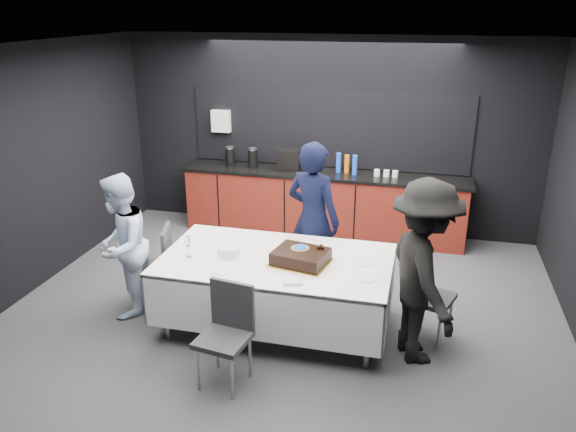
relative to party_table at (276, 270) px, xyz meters
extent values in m
plane|color=#44454A|center=(0.00, 0.40, -0.64)|extent=(6.00, 6.00, 0.00)
cube|color=white|center=(0.00, 0.40, 2.16)|extent=(6.00, 5.00, 0.04)
cube|color=black|center=(0.00, 2.90, 0.76)|extent=(6.00, 0.04, 2.80)
cube|color=black|center=(0.00, -2.10, 0.76)|extent=(6.00, 0.04, 2.80)
cube|color=black|center=(-3.00, 0.40, 0.76)|extent=(0.04, 5.00, 2.80)
cube|color=#5E170E|center=(0.00, 2.60, -0.19)|extent=(4.00, 0.60, 0.90)
cube|color=black|center=(0.00, 2.60, 0.28)|extent=(4.10, 0.64, 0.04)
cube|color=black|center=(0.00, 2.88, 0.86)|extent=(4.00, 0.03, 1.10)
cube|color=white|center=(-1.60, 2.83, 0.91)|extent=(0.28, 0.12, 0.32)
cylinder|color=black|center=(-1.40, 2.60, 0.43)|extent=(0.14, 0.14, 0.26)
cylinder|color=black|center=(-1.05, 2.60, 0.43)|extent=(0.14, 0.14, 0.26)
cube|color=black|center=(-0.50, 2.60, 0.45)|extent=(0.32, 0.24, 0.30)
cylinder|color=blue|center=(0.20, 2.65, 0.44)|extent=(0.07, 0.07, 0.28)
cylinder|color=orange|center=(0.32, 2.65, 0.43)|extent=(0.07, 0.07, 0.26)
cylinder|color=blue|center=(0.44, 2.58, 0.44)|extent=(0.07, 0.07, 0.28)
cylinder|color=white|center=(0.75, 2.60, 0.34)|extent=(0.08, 0.08, 0.09)
cylinder|color=white|center=(0.88, 2.60, 0.34)|extent=(0.08, 0.08, 0.09)
cylinder|color=white|center=(1.00, 2.60, 0.34)|extent=(0.08, 0.08, 0.09)
cylinder|color=#99999E|center=(-1.40, 2.60, 0.57)|extent=(0.12, 0.12, 0.03)
cylinder|color=#99999E|center=(-1.05, 2.60, 0.57)|extent=(0.12, 0.12, 0.03)
cylinder|color=#99999E|center=(-1.00, -0.50, -0.27)|extent=(0.06, 0.06, 0.75)
cylinder|color=#99999E|center=(-1.00, 0.50, -0.27)|extent=(0.06, 0.06, 0.75)
cylinder|color=#99999E|center=(1.00, -0.50, -0.27)|extent=(0.06, 0.06, 0.75)
cylinder|color=#99999E|center=(1.00, 0.50, -0.27)|extent=(0.06, 0.06, 0.75)
cube|color=white|center=(0.00, 0.00, 0.12)|extent=(2.32, 1.32, 0.04)
cube|color=white|center=(0.00, -0.65, -0.15)|extent=(2.32, 0.02, 0.55)
cube|color=white|center=(0.00, 0.65, -0.15)|extent=(2.32, 0.02, 0.55)
cube|color=white|center=(-1.15, 0.00, -0.15)|extent=(0.02, 1.32, 0.55)
cube|color=white|center=(1.15, 0.00, -0.15)|extent=(0.02, 1.32, 0.55)
cube|color=gold|center=(0.27, -0.06, 0.15)|extent=(0.62, 0.54, 0.01)
cube|color=black|center=(0.27, -0.06, 0.21)|extent=(0.58, 0.50, 0.11)
cube|color=black|center=(0.27, -0.06, 0.27)|extent=(0.58, 0.50, 0.01)
cylinder|color=orange|center=(0.25, 0.00, 0.28)|extent=(0.18, 0.18, 0.00)
cylinder|color=blue|center=(0.25, 0.00, 0.28)|extent=(0.15, 0.15, 0.01)
sphere|color=black|center=(0.45, 0.06, 0.29)|extent=(0.04, 0.04, 0.04)
sphere|color=black|center=(0.47, 0.02, 0.29)|extent=(0.04, 0.04, 0.04)
sphere|color=black|center=(0.43, 0.02, 0.29)|extent=(0.04, 0.04, 0.04)
cylinder|color=white|center=(-0.48, -0.06, 0.19)|extent=(0.22, 0.22, 0.10)
cylinder|color=white|center=(-0.42, -0.41, 0.14)|extent=(0.20, 0.20, 0.01)
cylinder|color=white|center=(0.87, 0.10, 0.14)|extent=(0.20, 0.20, 0.01)
cylinder|color=white|center=(0.93, -0.23, 0.14)|extent=(0.20, 0.20, 0.01)
cylinder|color=white|center=(0.01, 0.52, 0.14)|extent=(0.21, 0.21, 0.01)
cube|color=white|center=(0.29, -0.49, 0.15)|extent=(0.20, 0.16, 0.03)
cylinder|color=white|center=(-0.87, -0.19, 0.14)|extent=(0.06, 0.06, 0.00)
cylinder|color=white|center=(-0.87, -0.19, 0.20)|extent=(0.01, 0.01, 0.12)
cylinder|color=white|center=(-0.87, -0.19, 0.31)|extent=(0.05, 0.05, 0.10)
cube|color=#2E2D32|center=(-1.46, 0.09, -0.19)|extent=(0.52, 0.52, 0.05)
cube|color=#2E2D32|center=(-1.27, 0.15, 0.06)|extent=(0.15, 0.41, 0.45)
cylinder|color=#99999E|center=(-1.67, 0.21, -0.42)|extent=(0.03, 0.03, 0.44)
cylinder|color=#99999E|center=(-1.57, -0.12, -0.42)|extent=(0.03, 0.03, 0.44)
cylinder|color=#99999E|center=(-1.34, 0.30, -0.42)|extent=(0.03, 0.03, 0.44)
cylinder|color=#99999E|center=(-1.25, -0.02, -0.42)|extent=(0.03, 0.03, 0.44)
cube|color=#2E2D32|center=(1.55, 0.15, -0.19)|extent=(0.53, 0.53, 0.05)
cube|color=#2E2D32|center=(1.37, 0.21, 0.06)|extent=(0.17, 0.41, 0.45)
cylinder|color=#99999E|center=(1.65, -0.07, -0.42)|extent=(0.03, 0.03, 0.44)
cylinder|color=#99999E|center=(1.76, 0.25, -0.42)|extent=(0.03, 0.03, 0.44)
cylinder|color=#99999E|center=(1.33, 0.04, -0.42)|extent=(0.03, 0.03, 0.44)
cylinder|color=#99999E|center=(1.44, 0.36, -0.42)|extent=(0.03, 0.03, 0.44)
cube|color=#2E2D32|center=(-0.20, -1.04, -0.19)|extent=(0.48, 0.48, 0.05)
cube|color=#2E2D32|center=(-0.17, -0.86, 0.06)|extent=(0.42, 0.10, 0.45)
cylinder|color=#99999E|center=(-0.39, -1.18, -0.42)|extent=(0.03, 0.03, 0.44)
cylinder|color=#99999E|center=(-0.06, -1.24, -0.42)|extent=(0.03, 0.03, 0.44)
cylinder|color=#99999E|center=(-0.34, -0.85, -0.42)|extent=(0.03, 0.03, 0.44)
cylinder|color=#99999E|center=(0.00, -0.90, -0.42)|extent=(0.03, 0.03, 0.44)
imported|color=black|center=(0.21, 0.83, 0.26)|extent=(0.77, 0.64, 1.81)
imported|color=#C7DEFB|center=(-1.67, -0.12, 0.14)|extent=(0.70, 0.84, 1.56)
imported|color=black|center=(1.45, -0.19, 0.24)|extent=(1.04, 1.31, 1.77)
camera|label=1|loc=(1.36, -4.96, 2.55)|focal=35.00mm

